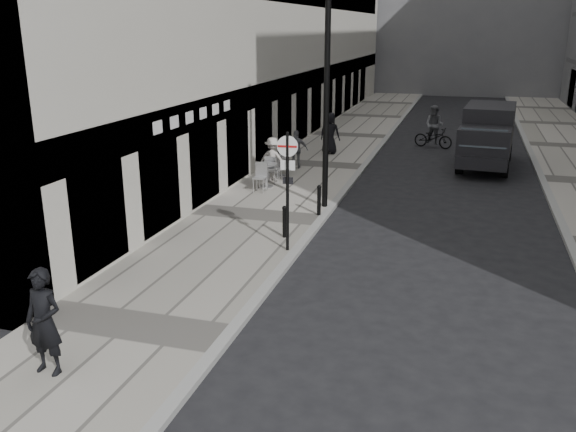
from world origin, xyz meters
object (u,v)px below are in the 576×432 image
at_px(walking_man, 44,322).
at_px(sign_post, 287,176).
at_px(cyclist, 434,131).
at_px(panel_van, 488,133).
at_px(lamppost, 327,83).

height_order(walking_man, sign_post, sign_post).
bearing_deg(cyclist, sign_post, -81.88).
relative_size(walking_man, sign_post, 0.60).
bearing_deg(panel_van, lamppost, -117.04).
distance_m(walking_man, cyclist, 23.45).
bearing_deg(sign_post, lamppost, 85.33).
bearing_deg(walking_man, cyclist, 81.25).
distance_m(walking_man, panel_van, 20.64).
distance_m(panel_van, cyclist, 4.39).
distance_m(lamppost, cyclist, 12.63).
xyz_separation_m(sign_post, lamppost, (0.00, 4.26, 1.95)).
bearing_deg(walking_man, lamppost, 82.06).
bearing_deg(sign_post, walking_man, -112.54).
xyz_separation_m(sign_post, cyclist, (2.69, 16.16, -1.30)).
bearing_deg(panel_van, walking_man, -106.08).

